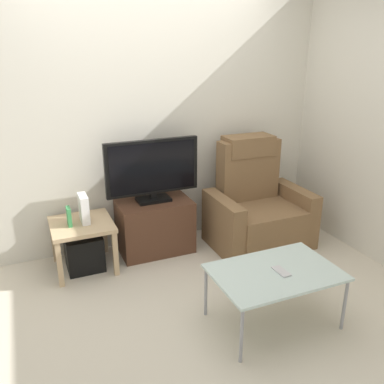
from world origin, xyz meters
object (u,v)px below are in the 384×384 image
Objects in this scene: tv_stand at (155,226)px; cell_phone at (281,271)px; side_table at (82,230)px; book_upright at (69,217)px; subwoofer_box at (84,252)px; television at (152,169)px; recliner_armchair at (256,208)px; game_console at (84,209)px; coffee_table at (275,274)px.

cell_phone is (0.47, -1.45, 0.17)m from tv_stand.
side_table is at bearing -174.16° from tv_stand.
subwoofer_box is at bearing 11.31° from book_upright.
subwoofer_box is (-0.71, -0.09, -0.68)m from television.
subwoofer_box is at bearing -174.16° from tv_stand.
recliner_armchair reaches higher than game_console.
coffee_table is (0.44, -1.44, -0.44)m from television.
television is 0.85m from side_table.
coffee_table is at bearing -49.55° from subwoofer_box.
game_console reaches higher than side_table.
television reaches higher than cell_phone.
coffee_table is (0.44, -1.42, 0.14)m from tv_stand.
tv_stand is at bearing -90.00° from television.
book_upright reaches higher than subwoofer_box.
tv_stand is at bearing 5.30° from game_console.
recliner_armchair is at bearing -12.33° from tv_stand.
television is at bearing 7.86° from book_upright.
coffee_table reaches higher than subwoofer_box.
cell_phone is (1.18, -1.38, 0.27)m from subwoofer_box.
recliner_armchair is 1.33m from coffee_table.
tv_stand is 1.49m from coffee_table.
side_table is at bearing 170.06° from recliner_armchair.
book_upright is (-0.81, -0.09, 0.27)m from tv_stand.
coffee_table is (-0.58, -1.20, 0.03)m from recliner_armchair.
cell_phone is (1.14, -1.39, -0.14)m from game_console.
television is at bearing 90.00° from tv_stand.
tv_stand is 0.72m from side_table.
book_upright is at bearing -173.47° from tv_stand.
tv_stand reaches higher than side_table.
side_table is 0.19m from book_upright.
book_upright is at bearing 170.95° from recliner_armchair.
recliner_armchair is at bearing 64.18° from coffee_table.
coffee_table is at bearing 135.79° from cell_phone.
cell_phone is at bearing -72.24° from television.
side_table is 0.20m from game_console.
cell_phone is at bearing -49.41° from subwoofer_box.
cell_phone reaches higher than coffee_table.
television is at bearing 7.37° from subwoofer_box.
tv_stand is at bearing 106.88° from cell_phone.
game_console is at bearing 128.44° from cell_phone.
cell_phone is at bearing -46.67° from book_upright.
game_console is at bearing -173.09° from television.
coffee_table is at bearing -120.79° from recliner_armchair.
television reaches higher than tv_stand.
coffee_table is at bearing -50.63° from game_console.
television is at bearing 161.68° from recliner_armchair.
subwoofer_box is 0.42m from game_console.
tv_stand is 0.86m from book_upright.
recliner_armchair is 1.84m from book_upright.
recliner_armchair is 3.33× the size of subwoofer_box.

